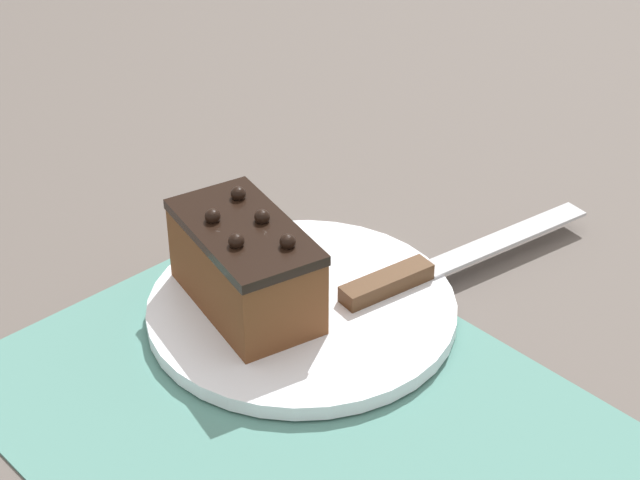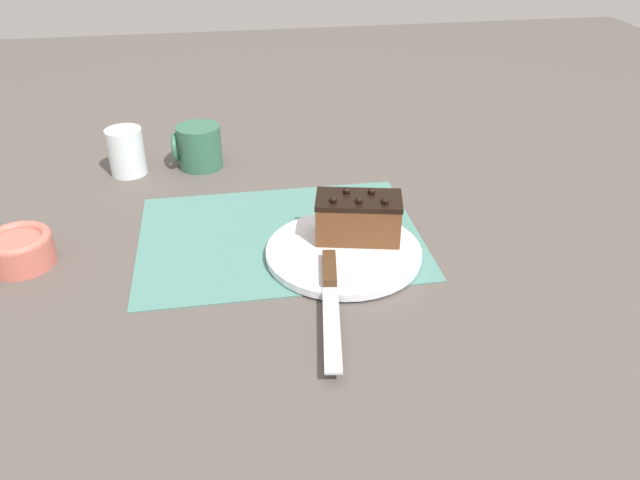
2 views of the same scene
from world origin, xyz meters
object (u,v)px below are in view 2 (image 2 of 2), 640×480
at_px(drinking_glass, 126,152).
at_px(coffee_mug, 198,147).
at_px(small_bowl, 19,248).
at_px(cake_plate, 344,252).
at_px(chocolate_cake, 358,217).
at_px(serving_knife, 330,287).

distance_m(drinking_glass, coffee_mug, 0.14).
relative_size(drinking_glass, small_bowl, 0.92).
relative_size(cake_plate, small_bowl, 2.43).
distance_m(chocolate_cake, small_bowl, 0.52).
bearing_deg(coffee_mug, small_bowl, 49.96).
bearing_deg(serving_knife, coffee_mug, -60.86).
bearing_deg(cake_plate, chocolate_cake, -132.51).
height_order(chocolate_cake, small_bowl, chocolate_cake).
height_order(cake_plate, chocolate_cake, chocolate_cake).
distance_m(chocolate_cake, drinking_glass, 0.52).
distance_m(cake_plate, coffee_mug, 0.45).
bearing_deg(small_bowl, cake_plate, 172.62).
xyz_separation_m(chocolate_cake, drinking_glass, (0.39, -0.34, -0.01)).
height_order(serving_knife, coffee_mug, coffee_mug).
distance_m(drinking_glass, small_bowl, 0.34).
height_order(small_bowl, coffee_mug, coffee_mug).
xyz_separation_m(drinking_glass, small_bowl, (0.13, 0.31, -0.02)).
xyz_separation_m(cake_plate, small_bowl, (0.49, -0.06, 0.02)).
bearing_deg(coffee_mug, cake_plate, 119.83).
bearing_deg(serving_knife, small_bowl, -11.45).
height_order(cake_plate, drinking_glass, drinking_glass).
distance_m(cake_plate, serving_knife, 0.11).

